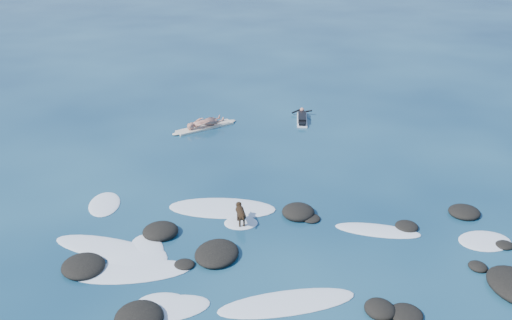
{
  "coord_description": "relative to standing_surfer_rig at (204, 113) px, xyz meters",
  "views": [
    {
      "loc": [
        -1.24,
        -15.11,
        9.59
      ],
      "look_at": [
        -0.54,
        4.0,
        0.9
      ],
      "focal_mm": 40.0,
      "sensor_mm": 36.0,
      "label": 1
    }
  ],
  "objects": [
    {
      "name": "reef_rocks",
      "position": [
        3.33,
        -11.15,
        -0.65
      ],
      "size": [
        13.78,
        7.05,
        0.46
      ],
      "color": "black",
      "rests_on": "ground"
    },
    {
      "name": "dog",
      "position": [
        1.56,
        -8.68,
        -0.31
      ],
      "size": [
        0.37,
        1.04,
        0.66
      ],
      "rotation": [
        0.0,
        0.0,
        1.74
      ],
      "color": "black",
      "rests_on": "ground"
    },
    {
      "name": "paddling_surfer_rig",
      "position": [
        4.62,
        0.86,
        -0.62
      ],
      "size": [
        1.02,
        2.3,
        0.4
      ],
      "rotation": [
        0.0,
        0.0,
        1.47
      ],
      "color": "white",
      "rests_on": "ground"
    },
    {
      "name": "ground",
      "position": [
        2.7,
        -9.63,
        -0.75
      ],
      "size": [
        160.0,
        160.0,
        0.0
      ],
      "primitive_type": "plane",
      "color": "#0A2642",
      "rests_on": "ground"
    },
    {
      "name": "standing_surfer_rig",
      "position": [
        0.0,
        0.0,
        0.0
      ],
      "size": [
        3.0,
        2.04,
        1.91
      ],
      "rotation": [
        0.0,
        0.0,
        0.56
      ],
      "color": "beige",
      "rests_on": "ground"
    },
    {
      "name": "breaking_foam",
      "position": [
        0.52,
        -10.22,
        -0.74
      ],
      "size": [
        14.36,
        7.41,
        0.12
      ],
      "color": "white",
      "rests_on": "ground"
    }
  ]
}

